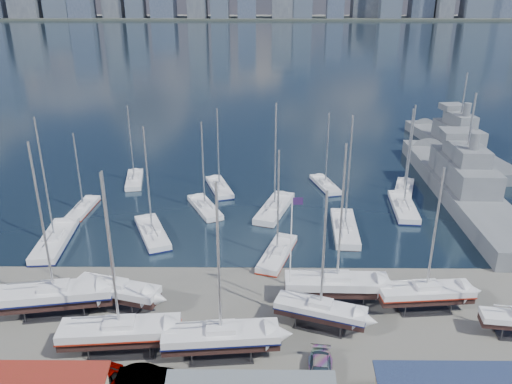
{
  "coord_description": "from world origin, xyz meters",
  "views": [
    {
      "loc": [
        0.64,
        -51.61,
        30.54
      ],
      "look_at": [
        0.11,
        8.0,
        6.49
      ],
      "focal_mm": 35.0,
      "sensor_mm": 36.0,
      "label": 1
    }
  ],
  "objects_px": {
    "sailboat_cradle_0": "(55,295)",
    "naval_ship_west": "(456,145)",
    "car_a": "(102,384)",
    "naval_ship_east": "(461,187)",
    "flagpole": "(292,244)"
  },
  "relations": [
    {
      "from": "sailboat_cradle_0",
      "to": "flagpole",
      "type": "xyz_separation_m",
      "value": [
        23.74,
        1.53,
        5.07
      ]
    },
    {
      "from": "sailboat_cradle_0",
      "to": "naval_ship_west",
      "type": "relative_size",
      "value": 0.47
    },
    {
      "from": "naval_ship_west",
      "to": "car_a",
      "type": "bearing_deg",
      "value": 134.58
    },
    {
      "from": "naval_ship_west",
      "to": "car_a",
      "type": "relative_size",
      "value": 8.49
    },
    {
      "from": "car_a",
      "to": "naval_ship_east",
      "type": "bearing_deg",
      "value": 62.25
    },
    {
      "from": "sailboat_cradle_0",
      "to": "naval_ship_west",
      "type": "distance_m",
      "value": 81.63
    },
    {
      "from": "sailboat_cradle_0",
      "to": "car_a",
      "type": "distance_m",
      "value": 13.2
    },
    {
      "from": "sailboat_cradle_0",
      "to": "naval_ship_east",
      "type": "height_order",
      "value": "sailboat_cradle_0"
    },
    {
      "from": "naval_ship_west",
      "to": "car_a",
      "type": "height_order",
      "value": "naval_ship_west"
    },
    {
      "from": "sailboat_cradle_0",
      "to": "naval_ship_west",
      "type": "bearing_deg",
      "value": 32.88
    },
    {
      "from": "sailboat_cradle_0",
      "to": "naval_ship_east",
      "type": "xyz_separation_m",
      "value": [
        52.57,
        31.85,
        -0.52
      ]
    },
    {
      "from": "naval_ship_east",
      "to": "flagpole",
      "type": "bearing_deg",
      "value": 138.26
    },
    {
      "from": "naval_ship_east",
      "to": "car_a",
      "type": "height_order",
      "value": "naval_ship_east"
    },
    {
      "from": "sailboat_cradle_0",
      "to": "naval_ship_west",
      "type": "height_order",
      "value": "sailboat_cradle_0"
    },
    {
      "from": "sailboat_cradle_0",
      "to": "flagpole",
      "type": "relative_size",
      "value": 1.45
    }
  ]
}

